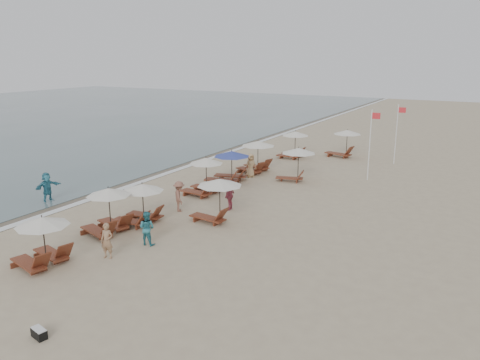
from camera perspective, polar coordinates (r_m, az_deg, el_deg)
The scene contains 22 objects.
ground at distance 19.05m, azimuth -2.83°, elevation -10.39°, with size 160.00×160.00×0.00m, color tan.
wet_sand_band at distance 33.78m, azimuth -11.89°, elevation 0.56°, with size 3.20×140.00×0.01m, color #6B5E4C.
foam_line at distance 32.96m, azimuth -10.18°, elevation 0.31°, with size 0.50×140.00×0.02m, color white.
lounger_station_0 at distance 20.37m, azimuth -22.75°, elevation -6.81°, with size 2.50×2.20×2.05m.
lounger_station_1 at distance 22.99m, azimuth -15.74°, elevation -3.72°, with size 2.50×2.37×2.22m.
lounger_station_2 at distance 23.90m, azimuth -11.92°, elevation -2.80°, with size 2.47×2.10×2.05m.
lounger_station_3 at distance 28.34m, azimuth -4.49°, elevation 0.26°, with size 2.52×2.03×2.27m.
lounger_station_4 at distance 31.03m, azimuth -1.45°, elevation 1.54°, with size 2.83×2.60×2.11m.
lounger_station_5 at distance 33.75m, azimuth 1.79°, elevation 2.83°, with size 2.75×2.50×2.26m.
lounger_station_6 at distance 38.73m, azimuth 6.31°, elevation 4.25°, with size 2.46×2.16×2.19m.
inland_station_0 at distance 23.47m, azimuth -3.05°, elevation -1.84°, with size 2.67×2.24×2.22m.
inland_station_1 at distance 31.39m, azimuth 6.63°, elevation 2.46°, with size 2.57×2.24×2.22m.
inland_station_2 at distance 39.68m, azimuth 12.19°, elevation 4.51°, with size 2.88×2.24×2.22m.
beachgoer_near at distance 20.30m, azimuth -15.62°, elevation -7.02°, with size 0.55×0.36×1.50m, color #9D7655.
beachgoer_mid_a at distance 21.30m, azimuth -11.07°, elevation -5.65°, with size 0.74×0.58×1.52m, color teal.
beachgoer_mid_b at distance 25.48m, azimuth -7.27°, elevation -1.95°, with size 1.06×0.61×1.65m, color #8A5746.
beachgoer_far_a at distance 25.51m, azimuth -1.25°, elevation -1.82°, with size 0.96×0.40×1.64m, color #B4485C.
beachgoer_far_b at distance 32.39m, azimuth 1.29°, elevation 1.74°, with size 0.79×0.52×1.62m, color tan.
waterline_walker at distance 29.07m, azimuth -22.06°, elevation -0.79°, with size 1.57×0.50×1.70m, color teal.
duffel_bag at distance 15.87m, azimuth -22.89°, elevation -16.50°, with size 0.59×0.38×0.30m.
flag_pole_near at distance 32.40m, azimuth 15.33°, elevation 4.45°, with size 0.60×0.08×4.69m.
flag_pole_far at distance 37.89m, azimuth 18.25°, elevation 5.53°, with size 0.59×0.08×4.53m.
Camera 1 is at (9.21, -14.59, 8.07)m, focal length 35.69 mm.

